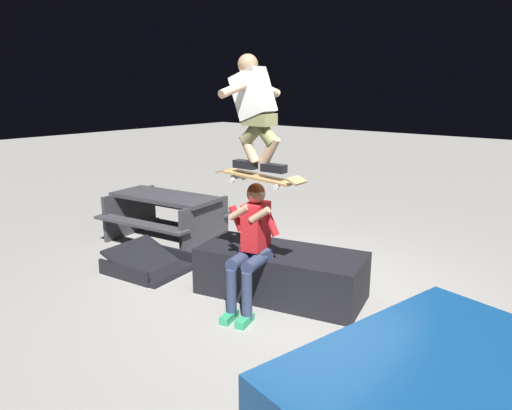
{
  "coord_description": "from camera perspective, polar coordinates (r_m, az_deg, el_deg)",
  "views": [
    {
      "loc": [
        -2.91,
        4.23,
        2.35
      ],
      "look_at": [
        0.15,
        0.51,
        1.15
      ],
      "focal_mm": 33.02,
      "sensor_mm": 36.0,
      "label": 1
    }
  ],
  "objects": [
    {
      "name": "skater_airborne",
      "position": [
        4.69,
        -0.16,
        11.74
      ],
      "size": [
        0.62,
        0.89,
        1.12
      ],
      "color": "black"
    },
    {
      "name": "ground_plane",
      "position": [
        5.64,
        4.52,
        -10.6
      ],
      "size": [
        40.0,
        40.0,
        0.0
      ],
      "primitive_type": "plane",
      "color": "gray"
    },
    {
      "name": "skateboard",
      "position": [
        4.73,
        0.38,
        3.38
      ],
      "size": [
        1.02,
        0.22,
        0.13
      ],
      "color": "#AD8451"
    },
    {
      "name": "picnic_table_back",
      "position": [
        7.41,
        -10.92,
        -0.66
      ],
      "size": [
        1.86,
        1.56,
        0.75
      ],
      "color": "#38383D",
      "rests_on": "ground"
    },
    {
      "name": "person_sitting_on_ledge",
      "position": [
        4.97,
        -0.56,
        -4.37
      ],
      "size": [
        0.59,
        0.79,
        1.38
      ],
      "color": "#2D3856",
      "rests_on": "ground"
    },
    {
      "name": "kicker_ramp",
      "position": [
        6.41,
        -12.72,
        -7.18
      ],
      "size": [
        1.06,
        0.97,
        0.41
      ],
      "color": "black",
      "rests_on": "ground"
    },
    {
      "name": "ledge_box_main",
      "position": [
        5.48,
        3.01,
        -8.22
      ],
      "size": [
        2.03,
        1.23,
        0.55
      ],
      "primitive_type": "cube",
      "rotation": [
        0.0,
        0.0,
        0.24
      ],
      "color": "black",
      "rests_on": "ground"
    }
  ]
}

